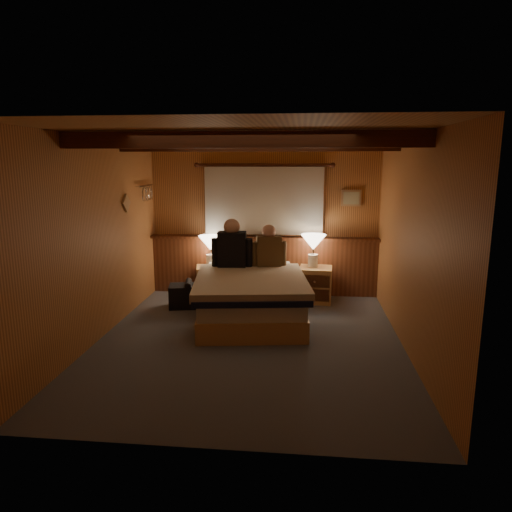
# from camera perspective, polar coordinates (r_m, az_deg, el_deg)

# --- Properties ---
(floor) EXTENTS (4.20, 4.20, 0.00)m
(floor) POSITION_cam_1_polar(r_m,az_deg,el_deg) (5.54, -0.89, -10.59)
(floor) COLOR #4D515C
(floor) RESTS_ON ground
(ceiling) EXTENTS (4.20, 4.20, 0.00)m
(ceiling) POSITION_cam_1_polar(r_m,az_deg,el_deg) (5.13, -0.98, 15.04)
(ceiling) COLOR #C48B49
(ceiling) RESTS_ON wall_back
(wall_back) EXTENTS (3.60, 0.00, 3.60)m
(wall_back) POSITION_cam_1_polar(r_m,az_deg,el_deg) (7.27, 1.01, 4.59)
(wall_back) COLOR #CA8348
(wall_back) RESTS_ON floor
(wall_left) EXTENTS (0.00, 4.20, 4.20)m
(wall_left) POSITION_cam_1_polar(r_m,az_deg,el_deg) (5.70, -19.22, 1.95)
(wall_left) COLOR #CA8348
(wall_left) RESTS_ON floor
(wall_right) EXTENTS (0.00, 4.20, 4.20)m
(wall_right) POSITION_cam_1_polar(r_m,az_deg,el_deg) (5.31, 18.76, 1.30)
(wall_right) COLOR #CA8348
(wall_right) RESTS_ON floor
(wall_front) EXTENTS (3.60, 0.00, 3.60)m
(wall_front) POSITION_cam_1_polar(r_m,az_deg,el_deg) (3.18, -5.37, -4.83)
(wall_front) COLOR #CA8348
(wall_front) RESTS_ON floor
(wainscot) EXTENTS (3.60, 0.23, 0.94)m
(wainscot) POSITION_cam_1_polar(r_m,az_deg,el_deg) (7.33, 0.94, -1.02)
(wainscot) COLOR brown
(wainscot) RESTS_ON wall_back
(curtain_window) EXTENTS (2.18, 0.09, 1.11)m
(curtain_window) POSITION_cam_1_polar(r_m,az_deg,el_deg) (7.17, 0.97, 7.07)
(curtain_window) COLOR #4F2313
(curtain_window) RESTS_ON wall_back
(ceiling_beams) EXTENTS (3.60, 1.65, 0.16)m
(ceiling_beams) POSITION_cam_1_polar(r_m,az_deg,el_deg) (5.28, -0.78, 13.97)
(ceiling_beams) COLOR #4F2313
(ceiling_beams) RESTS_ON ceiling
(coat_rail) EXTENTS (0.05, 0.55, 0.24)m
(coat_rail) POSITION_cam_1_polar(r_m,az_deg,el_deg) (7.07, -13.51, 7.88)
(coat_rail) COLOR silver
(coat_rail) RESTS_ON wall_left
(framed_print) EXTENTS (0.30, 0.04, 0.25)m
(framed_print) POSITION_cam_1_polar(r_m,az_deg,el_deg) (7.23, 11.81, 7.10)
(framed_print) COLOR #AC8156
(framed_print) RESTS_ON wall_back
(bed) EXTENTS (1.63, 1.99, 0.62)m
(bed) POSITION_cam_1_polar(r_m,az_deg,el_deg) (6.12, -0.66, -5.17)
(bed) COLOR tan
(bed) RESTS_ON floor
(nightstand_left) EXTENTS (0.52, 0.48, 0.49)m
(nightstand_left) POSITION_cam_1_polar(r_m,az_deg,el_deg) (7.25, -5.64, -3.19)
(nightstand_left) COLOR tan
(nightstand_left) RESTS_ON floor
(nightstand_right) EXTENTS (0.52, 0.47, 0.53)m
(nightstand_right) POSITION_cam_1_polar(r_m,az_deg,el_deg) (7.01, 7.42, -3.55)
(nightstand_right) COLOR tan
(nightstand_right) RESTS_ON floor
(lamp_left) EXTENTS (0.37, 0.37, 0.48)m
(lamp_left) POSITION_cam_1_polar(r_m,az_deg,el_deg) (7.16, -5.72, 1.40)
(lamp_left) COLOR white
(lamp_left) RESTS_ON nightstand_left
(lamp_right) EXTENTS (0.38, 0.38, 0.49)m
(lamp_right) POSITION_cam_1_polar(r_m,az_deg,el_deg) (6.93, 7.18, 1.48)
(lamp_right) COLOR white
(lamp_right) RESTS_ON nightstand_right
(person_left) EXTENTS (0.59, 0.26, 0.72)m
(person_left) POSITION_cam_1_polar(r_m,az_deg,el_deg) (6.54, -3.03, 1.16)
(person_left) COLOR black
(person_left) RESTS_ON bed
(person_right) EXTENTS (0.51, 0.27, 0.62)m
(person_right) POSITION_cam_1_polar(r_m,az_deg,el_deg) (6.58, 1.61, 0.90)
(person_right) COLOR #513920
(person_right) RESTS_ON bed
(duffel_bag) EXTENTS (0.61, 0.44, 0.40)m
(duffel_bag) POSITION_cam_1_polar(r_m,az_deg,el_deg) (6.79, -8.41, -4.89)
(duffel_bag) COLOR black
(duffel_bag) RESTS_ON floor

